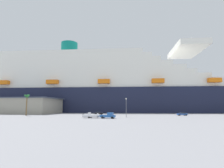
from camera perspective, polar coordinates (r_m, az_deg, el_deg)
ground_plane at (r=111.69m, az=-3.50°, el=-9.21°), size 600.00×600.00×0.00m
cruise_ship at (r=142.86m, az=-2.42°, el=-1.46°), size 247.66×49.16×64.30m
terminal_building at (r=130.87m, az=-27.71°, el=-5.97°), size 54.10×27.87×9.67m
pickup_truck at (r=69.81m, az=-1.14°, el=-9.77°), size 5.84×2.95×2.20m
small_boat_on_trailer at (r=72.04m, az=-6.10°, el=-9.71°), size 8.26×2.91×2.15m
palm_tree at (r=100.15m, az=-24.88°, el=-4.24°), size 2.92×2.92×10.42m
street_lamp at (r=77.34m, az=4.41°, el=-6.41°), size 0.56×0.56×7.94m
parked_car_black_coupe at (r=97.82m, az=-4.17°, el=-9.05°), size 4.55×2.56×1.58m
parked_car_blue_suv at (r=96.58m, az=20.93°, el=-8.65°), size 4.91×2.68×1.58m
parked_car_green_wagon at (r=120.43m, az=-26.52°, el=-7.94°), size 4.62×2.38×1.58m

